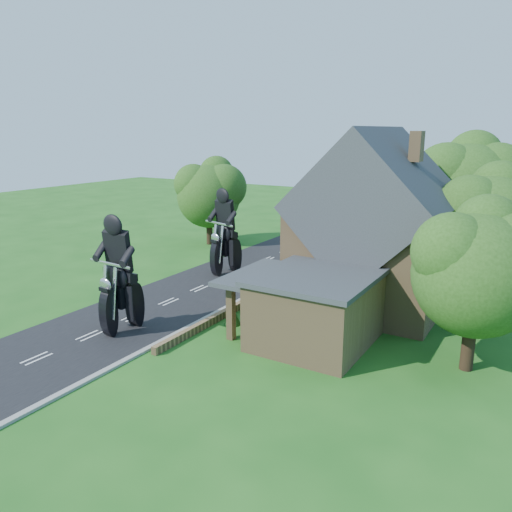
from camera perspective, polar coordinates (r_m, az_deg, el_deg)
The scene contains 19 objects.
ground at distance 30.59m, azimuth -9.96°, elevation -5.18°, with size 120.00×120.00×0.00m, color #1B5317.
road at distance 30.59m, azimuth -9.96°, elevation -5.16°, with size 7.00×80.00×0.02m, color black.
kerb at distance 28.42m, azimuth -4.36°, elevation -6.40°, with size 0.30×80.00×0.12m, color gray.
garden_wall at distance 32.02m, azimuth 1.80°, elevation -3.70°, with size 0.30×22.00×0.40m, color olive.
house at distance 29.47m, azimuth 13.39°, elevation 2.67°, with size 9.54×8.64×10.24m.
annex at distance 24.23m, azimuth 6.57°, elevation -5.85°, with size 7.05×5.94×3.44m.
tree_annex_side at distance 22.42m, azimuth 24.90°, elevation -0.95°, with size 5.64×5.20×7.48m.
tree_house_right at distance 30.68m, azimuth 26.04°, elevation 3.66°, with size 6.51×6.00×8.40m.
tree_behind_house at distance 38.23m, azimuth 23.67°, elevation 7.30°, with size 7.81×7.20×10.08m.
tree_behind_left at distance 40.47m, azimuth 15.30°, elevation 7.60°, with size 6.94×6.40×9.16m.
tree_far_road at distance 44.50m, azimuth -4.96°, elevation 7.44°, with size 6.08×5.60×7.84m.
shrub_a at distance 26.59m, azimuth -2.72°, elevation -6.72°, with size 0.90×0.90×1.10m, color #123A12.
shrub_b at distance 28.57m, azimuth 0.09°, elevation -5.20°, with size 0.90×0.90×1.10m, color #123A12.
shrub_c at distance 30.62m, azimuth 2.51°, elevation -3.86°, with size 0.90×0.90×1.10m, color #123A12.
shrub_d at distance 34.91m, azimuth 6.47°, elevation -1.67°, with size 0.90×0.90×1.10m, color #123A12.
shrub_e at distance 37.11m, azimuth 8.10°, elevation -0.76°, with size 0.90×0.90×1.10m, color #123A12.
shrub_f at distance 39.36m, azimuth 9.54°, elevation 0.05°, with size 0.90×0.90×1.10m, color #123A12.
motorcycle_lead at distance 26.51m, azimuth -15.02°, elevation -6.45°, with size 0.50×1.96×1.83m, color black, non-canonical shape.
motorcycle_follow at distance 35.78m, azimuth -3.47°, elevation -0.59°, with size 0.50×1.98×1.84m, color black, non-canonical shape.
Camera 1 is at (19.23, -21.57, 10.04)m, focal length 35.00 mm.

